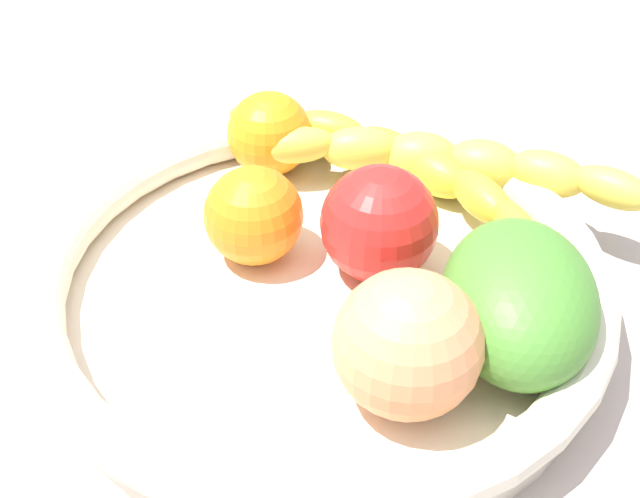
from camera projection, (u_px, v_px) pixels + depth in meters
kitchen_counter at (320, 331)px, 52.03cm from camera, size 120.00×120.00×3.00cm
fruit_bowl at (320, 285)px, 49.59cm from camera, size 34.21×34.21×4.60cm
banana_draped_left at (400, 162)px, 56.21cm from camera, size 20.48×17.02×3.59cm
banana_draped_right at (451, 162)px, 55.81cm from camera, size 25.82×9.21×3.95cm
orange_front at (269, 134)px, 57.77cm from camera, size 5.89×5.89×5.89cm
orange_mid_left at (254, 216)px, 50.27cm from camera, size 6.09×6.09×6.09cm
peach_blush at (408, 344)px, 40.86cm from camera, size 7.58×7.58×7.58cm
tomato_red at (379, 224)px, 48.86cm from camera, size 7.03×7.03×7.03cm
mango_green at (519, 300)px, 44.03cm from camera, size 9.03×12.13×6.62cm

